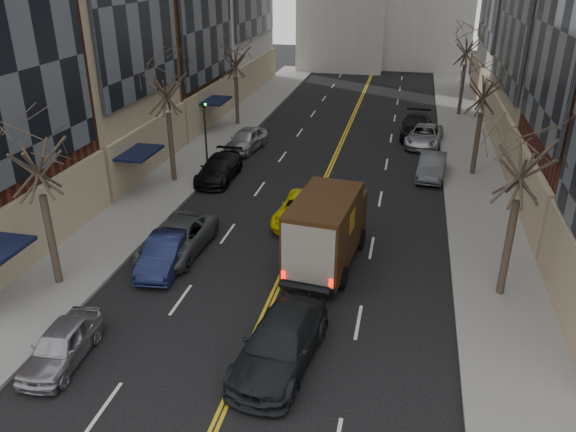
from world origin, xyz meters
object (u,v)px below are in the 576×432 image
object	(u,v)px
ups_truck	(327,230)
pedestrian	(314,200)
observer_sedan	(281,343)
taxi	(301,210)

from	to	relation	value
ups_truck	pedestrian	size ratio (longest dim) A/B	4.10
observer_sedan	ups_truck	bearing A→B (deg)	93.08
ups_truck	observer_sedan	xyz separation A→B (m)	(-0.46, -6.79, -0.91)
taxi	pedestrian	distance (m)	1.22
ups_truck	observer_sedan	bearing A→B (deg)	-87.92
ups_truck	observer_sedan	distance (m)	6.87
taxi	pedestrian	xyz separation A→B (m)	(0.52, 1.10, 0.12)
ups_truck	taxi	distance (m)	4.72
taxi	observer_sedan	bearing A→B (deg)	-78.52
ups_truck	taxi	xyz separation A→B (m)	(-1.96, 4.17, -1.04)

